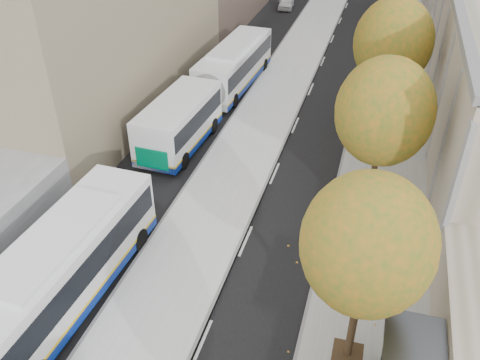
% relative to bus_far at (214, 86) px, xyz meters
% --- Properties ---
extents(bus_platform, '(4.25, 150.00, 0.15)m').
position_rel_bus_far_xyz_m(bus_platform, '(3.64, 4.09, -1.59)').
color(bus_platform, silver).
rests_on(bus_platform, ground).
extents(sidewalk, '(4.75, 150.00, 0.08)m').
position_rel_bus_far_xyz_m(sidewalk, '(11.64, 4.09, -1.62)').
color(sidewalk, gray).
rests_on(sidewalk, ground).
extents(tree_c, '(4.20, 4.20, 7.28)m').
position_rel_bus_far_xyz_m(tree_c, '(11.12, -17.91, 3.59)').
color(tree_c, black).
rests_on(tree_c, sidewalk).
extents(tree_d, '(4.40, 4.40, 7.60)m').
position_rel_bus_far_xyz_m(tree_d, '(11.12, -8.91, 3.81)').
color(tree_d, black).
rests_on(tree_d, sidewalk).
extents(tree_e, '(4.60, 4.60, 7.92)m').
position_rel_bus_far_xyz_m(tree_e, '(11.12, 0.09, 4.02)').
color(tree_e, black).
rests_on(tree_e, sidewalk).
extents(bus_far, '(3.62, 18.35, 3.04)m').
position_rel_bus_far_xyz_m(bus_far, '(0.00, 0.00, 0.00)').
color(bus_far, white).
rests_on(bus_far, ground).
extents(distant_car, '(1.89, 3.93, 1.30)m').
position_rel_bus_far_xyz_m(distant_car, '(-0.46, 26.08, -1.01)').
color(distant_car, silver).
rests_on(distant_car, ground).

